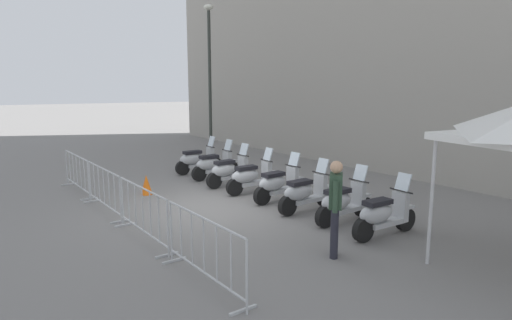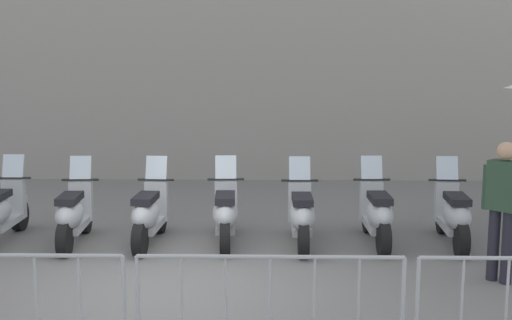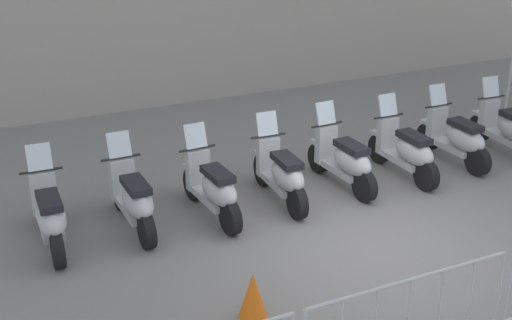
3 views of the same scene
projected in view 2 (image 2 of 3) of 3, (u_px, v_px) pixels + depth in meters
ground_plane at (170, 286)px, 7.84m from camera, size 120.00×120.00×0.00m
motorcycle_1 at (1, 213)px, 9.60m from camera, size 0.67×1.72×1.24m
motorcycle_2 at (73, 215)px, 9.45m from camera, size 0.72×1.71×1.24m
motorcycle_3 at (149, 215)px, 9.45m from camera, size 0.60×1.72×1.24m
motorcycle_4 at (226, 214)px, 9.48m from camera, size 0.71×1.71×1.24m
motorcycle_5 at (301, 216)px, 9.39m from camera, size 0.67×1.72×1.24m
motorcycle_6 at (377, 215)px, 9.46m from camera, size 0.68×1.71×1.24m
motorcycle_7 at (453, 216)px, 9.41m from camera, size 0.60×1.72×1.24m
barrier_segment_2 at (270, 315)px, 5.59m from camera, size 2.27×0.82×1.07m
officer_near_row_end at (503, 203)px, 7.83m from camera, size 0.46×0.39×1.73m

